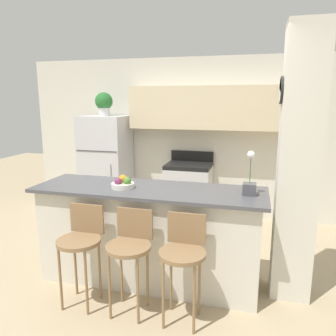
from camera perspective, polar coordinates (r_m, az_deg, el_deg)
name	(u,v)px	position (r m, az deg, el deg)	size (l,w,h in m)	color
ground_plane	(150,279)	(3.71, -3.24, -18.77)	(14.00, 14.00, 0.00)	tan
wall_back	(199,127)	(5.29, 5.36, 7.19)	(5.60, 0.38, 2.55)	silver
pillar_right	(298,167)	(3.23, 21.68, 0.10)	(0.38, 0.32, 2.55)	silver
counter_bar	(149,235)	(3.48, -3.34, -11.50)	(2.35, 0.73, 1.01)	silver
refrigerator	(106,166)	(5.52, -10.68, 0.40)	(0.72, 0.69, 1.64)	silver
stove_range	(188,191)	(5.22, 3.59, -4.08)	(0.69, 0.60, 1.07)	silver
bar_stool_left	(81,240)	(3.18, -14.90, -12.09)	(0.40, 0.40, 0.93)	olive
bar_stool_mid	(130,246)	(2.98, -6.63, -13.40)	(0.40, 0.40, 0.93)	olive
bar_stool_right	(183,253)	(2.86, 2.68, -14.53)	(0.40, 0.40, 0.93)	olive
potted_plant_on_fridge	(104,103)	(5.42, -11.10, 11.05)	(0.28, 0.28, 0.37)	silver
orchid_vase	(250,183)	(3.15, 14.03, -2.57)	(0.12, 0.12, 0.42)	#4C4C51
fruit_bowl	(123,183)	(3.34, -7.86, -2.69)	(0.23, 0.23, 0.12)	silver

